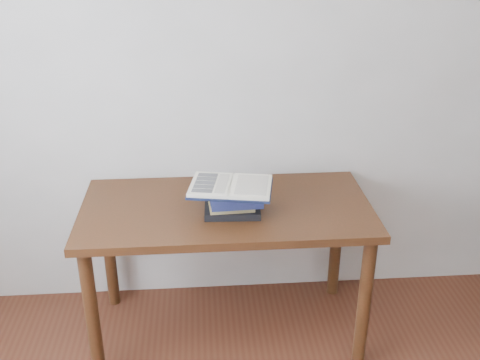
{
  "coord_description": "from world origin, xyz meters",
  "views": [
    {
      "loc": [
        -0.21,
        -0.89,
        1.89
      ],
      "look_at": [
        -0.04,
        1.25,
        0.89
      ],
      "focal_mm": 42.0,
      "sensor_mm": 36.0,
      "label": 1
    }
  ],
  "objects": [
    {
      "name": "desk",
      "position": [
        -0.1,
        1.38,
        0.61
      ],
      "size": [
        1.32,
        0.66,
        0.71
      ],
      "color": "#401F10",
      "rests_on": "ground"
    },
    {
      "name": "open_book",
      "position": [
        -0.08,
        1.3,
        0.84
      ],
      "size": [
        0.39,
        0.31,
        0.03
      ],
      "rotation": [
        0.0,
        0.0,
        -0.18
      ],
      "color": "black",
      "rests_on": "book_stack"
    },
    {
      "name": "book_stack",
      "position": [
        -0.07,
        1.3,
        0.77
      ],
      "size": [
        0.25,
        0.18,
        0.12
      ],
      "color": "black",
      "rests_on": "desk"
    },
    {
      "name": "room_shell",
      "position": [
        -0.08,
        0.01,
        1.63
      ],
      "size": [
        3.54,
        3.54,
        2.62
      ],
      "color": "beige",
      "rests_on": "ground"
    }
  ]
}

